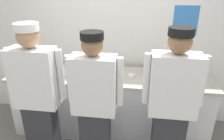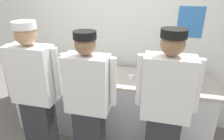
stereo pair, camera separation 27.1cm
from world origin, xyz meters
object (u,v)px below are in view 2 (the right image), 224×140
plate_stack_front (99,72)px  plate_stack_rear (154,79)px  ramekin_yellow_sauce (131,76)px  chef_near_left (35,92)px  deli_cup (189,73)px  chef_center (88,102)px  squeeze_bottle_primary (150,69)px  mixing_bowl_steel (181,80)px  chef_far_right (165,108)px  sheet_tray (64,69)px  ramekin_red_sauce (36,65)px

plate_stack_front → plate_stack_rear: 0.76m
plate_stack_rear → ramekin_yellow_sauce: bearing=176.2°
chef_near_left → deli_cup: 1.95m
chef_center → deli_cup: 1.42m
squeeze_bottle_primary → deli_cup: bearing=7.6°
mixing_bowl_steel → plate_stack_rear: bearing=178.3°
chef_center → deli_cup: chef_center is taller
ramekin_yellow_sauce → mixing_bowl_steel: bearing=-2.7°
chef_center → chef_far_right: bearing=2.5°
plate_stack_rear → sheet_tray: 1.28m
chef_far_right → plate_stack_rear: (-0.14, 0.61, 0.03)m
chef_far_right → sheet_tray: 1.57m
ramekin_red_sauce → ramekin_yellow_sauce: size_ratio=1.02×
squeeze_bottle_primary → chef_near_left: bearing=-145.4°
mixing_bowl_steel → sheet_tray: size_ratio=0.73×
deli_cup → chef_near_left: bearing=-152.3°
deli_cup → ramekin_yellow_sauce: bearing=-162.3°
chef_center → mixing_bowl_steel: 1.17m
chef_far_right → plate_stack_front: 1.12m
chef_near_left → chef_far_right: 1.43m
chef_far_right → ramekin_red_sauce: size_ratio=18.84×
chef_far_right → sheet_tray: chef_far_right is taller
ramekin_red_sauce → sheet_tray: bearing=-3.3°
chef_center → squeeze_bottle_primary: (0.59, 0.83, 0.11)m
ramekin_yellow_sauce → chef_near_left: bearing=-145.8°
ramekin_red_sauce → chef_center: bearing=-33.5°
ramekin_red_sauce → plate_stack_rear: bearing=-2.7°
sheet_tray → ramekin_yellow_sauce: (0.99, -0.03, 0.01)m
sheet_tray → deli_cup: deli_cup is taller
mixing_bowl_steel → squeeze_bottle_primary: squeeze_bottle_primary is taller
chef_far_right → plate_stack_front: bearing=143.6°
chef_center → plate_stack_front: size_ratio=7.08×
chef_center → plate_stack_front: (-0.10, 0.70, 0.05)m
ramekin_yellow_sauce → deli_cup: deli_cup is taller
mixing_bowl_steel → squeeze_bottle_primary: size_ratio=2.03×
ramekin_red_sauce → deli_cup: 2.20m
plate_stack_rear → squeeze_bottle_primary: squeeze_bottle_primary is taller
sheet_tray → chef_near_left: bearing=-90.2°
ramekin_yellow_sauce → deli_cup: (0.74, 0.24, 0.03)m
ramekin_yellow_sauce → chef_center: bearing=-118.5°
plate_stack_rear → ramekin_red_sauce: plate_stack_rear is taller
chef_far_right → ramekin_yellow_sauce: bearing=125.2°
plate_stack_front → ramekin_yellow_sauce: size_ratio=2.62×
chef_near_left → plate_stack_front: 0.89m
chef_near_left → plate_stack_rear: size_ratio=8.43×
squeeze_bottle_primary → deli_cup: squeeze_bottle_primary is taller
plate_stack_front → ramekin_yellow_sauce: bearing=-4.7°
plate_stack_front → deli_cup: bearing=9.4°
chef_center → deli_cup: (1.10, 0.90, 0.07)m
chef_near_left → mixing_bowl_steel: bearing=21.7°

